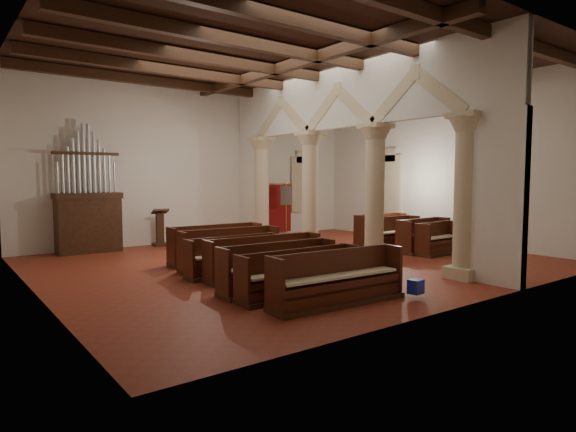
# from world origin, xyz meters

# --- Properties ---
(floor) EXTENTS (14.00, 14.00, 0.00)m
(floor) POSITION_xyz_m (0.00, 0.00, 0.00)
(floor) COLOR maroon
(floor) RESTS_ON ground
(ceiling) EXTENTS (14.00, 14.00, 0.00)m
(ceiling) POSITION_xyz_m (0.00, 0.00, 6.00)
(ceiling) COLOR black
(ceiling) RESTS_ON wall_back
(wall_back) EXTENTS (14.00, 0.02, 6.00)m
(wall_back) POSITION_xyz_m (0.00, 6.00, 3.00)
(wall_back) COLOR silver
(wall_back) RESTS_ON floor
(wall_front) EXTENTS (14.00, 0.02, 6.00)m
(wall_front) POSITION_xyz_m (0.00, -6.00, 3.00)
(wall_front) COLOR silver
(wall_front) RESTS_ON floor
(wall_left) EXTENTS (0.02, 12.00, 6.00)m
(wall_left) POSITION_xyz_m (-7.00, 0.00, 3.00)
(wall_left) COLOR silver
(wall_left) RESTS_ON floor
(wall_right) EXTENTS (0.02, 12.00, 6.00)m
(wall_right) POSITION_xyz_m (7.00, 0.00, 3.00)
(wall_right) COLOR silver
(wall_right) RESTS_ON floor
(ceiling_beams) EXTENTS (13.80, 11.80, 0.30)m
(ceiling_beams) POSITION_xyz_m (0.00, 0.00, 5.82)
(ceiling_beams) COLOR #3B2312
(ceiling_beams) RESTS_ON wall_back
(arcade) EXTENTS (0.90, 11.90, 6.00)m
(arcade) POSITION_xyz_m (1.80, 0.00, 3.56)
(arcade) COLOR #BAAA8A
(arcade) RESTS_ON floor
(window_right_a) EXTENTS (0.03, 1.00, 2.20)m
(window_right_a) POSITION_xyz_m (6.98, -1.50, 2.20)
(window_right_a) COLOR #34775C
(window_right_a) RESTS_ON wall_right
(window_right_b) EXTENTS (0.03, 1.00, 2.20)m
(window_right_b) POSITION_xyz_m (6.98, 2.50, 2.20)
(window_right_b) COLOR #34775C
(window_right_b) RESTS_ON wall_right
(window_back) EXTENTS (1.00, 0.03, 2.20)m
(window_back) POSITION_xyz_m (5.00, 5.98, 2.20)
(window_back) COLOR #34775C
(window_back) RESTS_ON wall_back
(pipe_organ) EXTENTS (2.10, 0.85, 4.40)m
(pipe_organ) POSITION_xyz_m (-4.50, 5.50, 1.37)
(pipe_organ) COLOR #3B2312
(pipe_organ) RESTS_ON floor
(lectern) EXTENTS (0.60, 0.61, 1.39)m
(lectern) POSITION_xyz_m (-2.02, 5.49, 0.57)
(lectern) COLOR #372311
(lectern) RESTS_ON floor
(dossal_curtain) EXTENTS (1.80, 0.07, 2.17)m
(dossal_curtain) POSITION_xyz_m (3.50, 5.92, 1.17)
(dossal_curtain) COLOR maroon
(dossal_curtain) RESTS_ON floor
(processional_banner) EXTENTS (0.52, 0.66, 2.33)m
(processional_banner) POSITION_xyz_m (3.53, 5.21, 0.79)
(processional_banner) COLOR #3B2312
(processional_banner) RESTS_ON floor
(hymnal_box_a) EXTENTS (0.32, 0.27, 0.30)m
(hymnal_box_a) POSITION_xyz_m (-0.73, -5.04, 0.25)
(hymnal_box_a) COLOR navy
(hymnal_box_a) RESTS_ON floor
(hymnal_box_b) EXTENTS (0.34, 0.30, 0.28)m
(hymnal_box_b) POSITION_xyz_m (-1.36, -2.97, 0.24)
(hymnal_box_b) COLOR #153B97
(hymnal_box_b) RESTS_ON floor
(hymnal_box_c) EXTENTS (0.42, 0.39, 0.34)m
(hymnal_box_c) POSITION_xyz_m (-0.67, -0.11, 0.27)
(hymnal_box_c) COLOR navy
(hymnal_box_c) RESTS_ON floor
(tube_heater_a) EXTENTS (1.08, 0.32, 0.11)m
(tube_heater_a) POSITION_xyz_m (-1.52, -4.56, 0.16)
(tube_heater_a) COLOR silver
(tube_heater_a) RESTS_ON floor
(tube_heater_b) EXTENTS (1.01, 0.16, 0.10)m
(tube_heater_b) POSITION_xyz_m (-2.68, -3.46, 0.16)
(tube_heater_b) COLOR silver
(tube_heater_b) RESTS_ON floor
(nave_pew_0) EXTENTS (3.05, 0.88, 1.07)m
(nave_pew_0) POSITION_xyz_m (-2.34, -4.41, 0.35)
(nave_pew_0) COLOR #3B2312
(nave_pew_0) RESTS_ON floor
(nave_pew_1) EXTENTS (2.94, 0.69, 0.99)m
(nave_pew_1) POSITION_xyz_m (-2.53, -3.44, 0.33)
(nave_pew_1) COLOR #3B2312
(nave_pew_1) RESTS_ON floor
(nave_pew_2) EXTENTS (2.82, 0.79, 1.06)m
(nave_pew_2) POSITION_xyz_m (-2.61, -2.77, 0.35)
(nave_pew_2) COLOR #3B2312
(nave_pew_2) RESTS_ON floor
(nave_pew_3) EXTENTS (3.13, 0.86, 1.04)m
(nave_pew_3) POSITION_xyz_m (-2.09, -1.44, 0.34)
(nave_pew_3) COLOR #3B2312
(nave_pew_3) RESTS_ON floor
(nave_pew_4) EXTENTS (2.58, 0.70, 1.00)m
(nave_pew_4) POSITION_xyz_m (-2.51, -0.67, 0.33)
(nave_pew_4) COLOR #3B2312
(nave_pew_4) RESTS_ON floor
(nave_pew_5) EXTENTS (2.85, 0.92, 1.11)m
(nave_pew_5) POSITION_xyz_m (-2.19, 0.09, 0.37)
(nave_pew_5) COLOR #3B2312
(nave_pew_5) RESTS_ON floor
(nave_pew_6) EXTENTS (2.81, 0.85, 1.12)m
(nave_pew_6) POSITION_xyz_m (-2.04, 1.17, 0.37)
(nave_pew_6) COLOR #3B2312
(nave_pew_6) RESTS_ON floor
(aisle_pew_0) EXTENTS (1.81, 0.77, 1.06)m
(aisle_pew_0) POSITION_xyz_m (4.48, -1.81, 0.36)
(aisle_pew_0) COLOR #3B2312
(aisle_pew_0) RESTS_ON floor
(aisle_pew_1) EXTENTS (2.22, 0.84, 1.12)m
(aisle_pew_1) POSITION_xyz_m (4.56, -1.17, 0.38)
(aisle_pew_1) COLOR #3B2312
(aisle_pew_1) RESTS_ON floor
(aisle_pew_2) EXTENTS (2.08, 0.80, 1.14)m
(aisle_pew_2) POSITION_xyz_m (4.26, -0.16, 0.39)
(aisle_pew_2) COLOR #3B2312
(aisle_pew_2) RESTS_ON floor
(aisle_pew_3) EXTENTS (2.22, 0.77, 1.14)m
(aisle_pew_3) POSITION_xyz_m (4.81, 0.96, 0.38)
(aisle_pew_3) COLOR #3B2312
(aisle_pew_3) RESTS_ON floor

